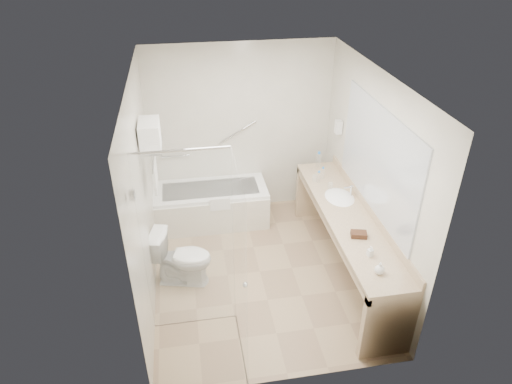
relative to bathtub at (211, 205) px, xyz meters
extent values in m
plane|color=tan|center=(0.50, -1.24, -0.28)|extent=(3.20, 3.20, 0.00)
cube|color=silver|center=(0.50, -1.24, 2.22)|extent=(2.60, 3.20, 0.10)
cube|color=beige|center=(0.50, 0.36, 0.97)|extent=(2.60, 0.10, 2.50)
cube|color=beige|center=(0.50, -2.84, 0.97)|extent=(2.60, 0.10, 2.50)
cube|color=beige|center=(-0.80, -1.24, 0.97)|extent=(0.10, 3.20, 2.50)
cube|color=beige|center=(1.80, -1.24, 0.97)|extent=(0.10, 3.20, 2.50)
cube|color=white|center=(0.00, 0.01, 0.00)|extent=(1.60, 0.70, 0.55)
cube|color=beige|center=(0.00, -0.35, -0.03)|extent=(1.60, 0.02, 0.50)
cube|color=white|center=(0.10, -0.34, 0.22)|extent=(0.28, 0.06, 0.18)
cylinder|color=silver|center=(-0.45, 0.32, 0.67)|extent=(0.40, 0.03, 0.03)
cylinder|color=silver|center=(0.45, 0.32, 0.97)|extent=(0.53, 0.03, 0.33)
cube|color=silver|center=(-0.35, -1.94, 0.77)|extent=(0.90, 0.01, 2.10)
cube|color=silver|center=(0.10, -2.39, 0.77)|extent=(0.02, 0.90, 2.10)
cylinder|color=silver|center=(-0.35, -1.94, 1.82)|extent=(0.90, 0.02, 0.02)
sphere|color=silver|center=(0.13, -2.54, 0.72)|extent=(0.05, 0.05, 0.05)
cylinder|color=silver|center=(-0.75, -2.39, 1.67)|extent=(0.04, 0.10, 0.10)
cube|color=silver|center=(-0.67, -0.89, 1.42)|extent=(0.24, 0.55, 0.02)
cylinder|color=silver|center=(-0.67, -0.89, 1.20)|extent=(0.02, 0.55, 0.02)
cube|color=white|center=(-0.67, -0.89, 1.04)|extent=(0.03, 0.42, 0.32)
cube|color=white|center=(-0.67, -0.89, 1.48)|extent=(0.22, 0.40, 0.08)
cube|color=white|center=(-0.67, -0.89, 1.57)|extent=(0.22, 0.40, 0.08)
cube|color=white|center=(-0.67, -0.89, 1.65)|extent=(0.22, 0.40, 0.08)
cube|color=tan|center=(1.52, -1.39, 0.55)|extent=(0.55, 2.70, 0.05)
cube|color=tan|center=(1.78, -1.39, 0.62)|extent=(0.03, 2.70, 0.10)
cube|color=tan|center=(1.27, -1.39, 0.49)|extent=(0.04, 2.70, 0.08)
cube|color=tan|center=(1.52, -2.70, 0.12)|extent=(0.55, 0.08, 0.80)
cube|color=tan|center=(1.52, -0.08, 0.12)|extent=(0.55, 0.08, 0.80)
ellipsoid|color=white|center=(1.55, -0.99, 0.54)|extent=(0.40, 0.52, 0.14)
cylinder|color=silver|center=(1.70, -0.99, 0.65)|extent=(0.03, 0.03, 0.14)
cube|color=#B2B7BF|center=(1.79, -1.39, 1.27)|extent=(0.02, 2.00, 1.20)
cube|color=silver|center=(1.75, -0.19, 1.17)|extent=(0.08, 0.10, 0.18)
imported|color=white|center=(-0.45, -1.24, 0.07)|extent=(0.79, 0.55, 0.70)
cube|color=#452718|center=(1.49, -1.82, 0.60)|extent=(0.20, 0.16, 0.06)
imported|color=silver|center=(1.49, -2.16, 0.60)|extent=(0.08, 0.13, 0.06)
imported|color=silver|center=(1.48, -2.43, 0.62)|extent=(0.11, 0.13, 0.10)
cylinder|color=silver|center=(1.48, -0.48, 0.65)|extent=(0.05, 0.05, 0.15)
cylinder|color=blue|center=(1.48, -0.48, 0.73)|extent=(0.03, 0.03, 0.02)
cylinder|color=silver|center=(1.40, -0.58, 0.65)|extent=(0.05, 0.05, 0.15)
cylinder|color=blue|center=(1.40, -0.58, 0.73)|extent=(0.03, 0.03, 0.02)
cylinder|color=silver|center=(1.53, -0.14, 0.67)|extent=(0.07, 0.07, 0.20)
cylinder|color=blue|center=(1.53, -0.14, 0.78)|extent=(0.04, 0.04, 0.03)
cylinder|color=silver|center=(1.50, -0.78, 0.62)|extent=(0.07, 0.07, 0.09)
cylinder|color=silver|center=(1.36, -0.54, 0.62)|extent=(0.08, 0.08, 0.09)
camera|label=1|loc=(-0.29, -5.62, 3.56)|focal=32.00mm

